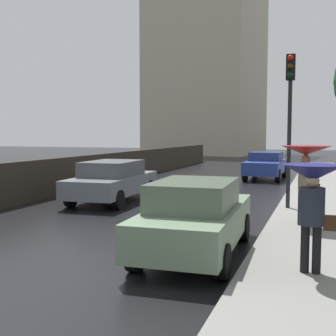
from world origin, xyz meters
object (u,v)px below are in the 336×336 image
(car_grey_near_kerb, at_px, (113,180))
(pedestrian_with_umbrella_near, at_px, (313,188))
(traffic_light, at_px, (290,103))
(car_blue_far_ahead, at_px, (266,165))
(pedestrian_with_umbrella_far, at_px, (306,160))
(car_green_mid_road, at_px, (196,217))

(car_grey_near_kerb, xyz_separation_m, pedestrian_with_umbrella_near, (6.78, -6.35, 0.77))
(pedestrian_with_umbrella_near, bearing_deg, traffic_light, 96.75)
(car_grey_near_kerb, distance_m, car_blue_far_ahead, 10.34)
(car_blue_far_ahead, height_order, pedestrian_with_umbrella_far, pedestrian_with_umbrella_far)
(car_grey_near_kerb, xyz_separation_m, car_blue_far_ahead, (4.13, 9.48, -0.02))
(car_green_mid_road, bearing_deg, pedestrian_with_umbrella_far, 54.41)
(car_green_mid_road, distance_m, car_blue_far_ahead, 14.99)
(car_grey_near_kerb, xyz_separation_m, car_green_mid_road, (4.60, -5.50, 0.01))
(pedestrian_with_umbrella_near, xyz_separation_m, pedestrian_with_umbrella_far, (-0.24, 3.82, 0.22))
(pedestrian_with_umbrella_near, height_order, pedestrian_with_umbrella_far, pedestrian_with_umbrella_far)
(pedestrian_with_umbrella_far, bearing_deg, car_grey_near_kerb, 146.09)
(car_green_mid_road, bearing_deg, car_grey_near_kerb, 127.42)
(car_grey_near_kerb, height_order, car_green_mid_road, car_green_mid_road)
(pedestrian_with_umbrella_near, distance_m, pedestrian_with_umbrella_far, 3.83)
(traffic_light, bearing_deg, pedestrian_with_umbrella_near, -82.57)
(car_grey_near_kerb, relative_size, traffic_light, 0.99)
(pedestrian_with_umbrella_near, bearing_deg, car_green_mid_road, 157.93)
(pedestrian_with_umbrella_near, bearing_deg, car_blue_far_ahead, 98.80)
(car_grey_near_kerb, bearing_deg, pedestrian_with_umbrella_near, 133.91)
(car_grey_near_kerb, bearing_deg, car_blue_far_ahead, -116.47)
(car_green_mid_road, bearing_deg, car_blue_far_ahead, 89.32)
(car_blue_far_ahead, bearing_deg, traffic_light, -77.71)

